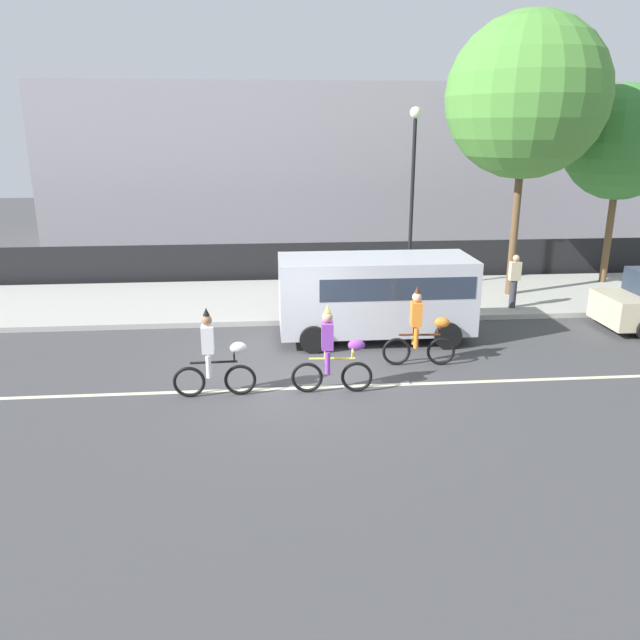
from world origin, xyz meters
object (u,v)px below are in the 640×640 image
parade_cyclist_purple (333,355)px  pedestrian_onlooker (514,280)px  parade_cyclist_zebra (214,358)px  street_lamp_post (413,173)px  parked_van_silver (378,291)px  parade_cyclist_orange (420,331)px

parade_cyclist_purple → pedestrian_onlooker: size_ratio=1.19×
parade_cyclist_zebra → street_lamp_post: (5.88, 7.96, 3.15)m
parked_van_silver → street_lamp_post: size_ratio=0.85×
parade_cyclist_orange → pedestrian_onlooker: parade_cyclist_orange is taller
parade_cyclist_orange → parade_cyclist_zebra: bearing=-163.5°
parade_cyclist_zebra → pedestrian_onlooker: bearing=32.8°
parade_cyclist_orange → parked_van_silver: bearing=107.3°
parade_cyclist_zebra → parked_van_silver: bearing=40.7°
parade_cyclist_purple → parked_van_silver: (1.56, 3.46, 0.44)m
parked_van_silver → parade_cyclist_purple: bearing=-114.3°
parade_cyclist_orange → street_lamp_post: (1.23, 6.58, 3.15)m
parade_cyclist_orange → pedestrian_onlooker: 5.65m
parade_cyclist_zebra → parked_van_silver: parked_van_silver is taller
parade_cyclist_zebra → parade_cyclist_purple: 2.45m
parade_cyclist_purple → parade_cyclist_zebra: bearing=179.7°
parked_van_silver → pedestrian_onlooker: size_ratio=3.09×
pedestrian_onlooker → parade_cyclist_purple: bearing=-137.9°
parade_cyclist_orange → parked_van_silver: size_ratio=0.38×
street_lamp_post → pedestrian_onlooker: bearing=-43.1°
pedestrian_onlooker → parade_cyclist_zebra: bearing=-147.2°
parade_cyclist_zebra → street_lamp_post: size_ratio=0.33×
parade_cyclist_zebra → parade_cyclist_orange: bearing=16.5°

